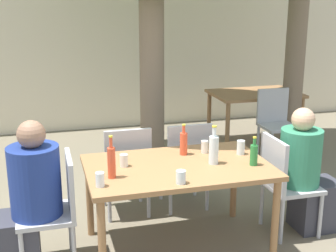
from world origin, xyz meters
name	(u,v)px	position (x,y,z in m)	size (l,w,h in m)	color
ground_plane	(177,246)	(0.00, 0.00, 0.00)	(30.00, 30.00, 0.00)	#706651
cafe_building_wall	(106,41)	(0.00, 3.96, 1.40)	(10.00, 0.08, 2.80)	beige
dining_table_front	(178,174)	(0.00, 0.00, 0.67)	(1.50, 0.95, 0.75)	#996B42
dining_table_back	(255,99)	(1.92, 2.56, 0.66)	(1.24, 0.84, 0.75)	#996B42
patio_chair_0	(57,205)	(-0.98, 0.00, 0.51)	(0.44, 0.44, 0.91)	#B2B2B7
patio_chair_1	(284,179)	(0.98, 0.00, 0.51)	(0.44, 0.44, 0.91)	#B2B2B7
patio_chair_2	(126,166)	(-0.30, 0.71, 0.51)	(0.44, 0.44, 0.91)	#B2B2B7
patio_chair_3	(186,160)	(0.30, 0.71, 0.51)	(0.44, 0.44, 0.91)	#B2B2B7
patio_chair_4	(276,119)	(1.92, 1.90, 0.51)	(0.44, 0.44, 0.91)	#B2B2B7
person_seated_0	(26,204)	(-1.21, 0.00, 0.55)	(0.59, 0.39, 1.21)	#383842
person_seated_1	(307,176)	(1.22, 0.00, 0.52)	(0.58, 0.37, 1.16)	#383842
soda_bottle_0	(111,162)	(-0.56, -0.13, 0.88)	(0.06, 0.06, 0.33)	#DB4C2D
soda_bottle_1	(184,143)	(0.12, 0.23, 0.86)	(0.07, 0.07, 0.27)	#DB4C2D
water_bottle_2	(214,149)	(0.29, -0.05, 0.88)	(0.08, 0.08, 0.33)	silver
green_bottle_3	(254,154)	(0.60, -0.17, 0.84)	(0.06, 0.06, 0.24)	#287A38
drinking_glass_0	(181,177)	(-0.09, -0.38, 0.80)	(0.07, 0.07, 0.10)	silver
drinking_glass_1	(241,147)	(0.61, 0.11, 0.81)	(0.07, 0.07, 0.12)	silver
drinking_glass_2	(124,160)	(-0.43, 0.08, 0.80)	(0.07, 0.07, 0.10)	silver
drinking_glass_3	(100,180)	(-0.67, -0.28, 0.80)	(0.07, 0.07, 0.11)	white
drinking_glass_4	(205,147)	(0.31, 0.23, 0.81)	(0.06, 0.06, 0.11)	silver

